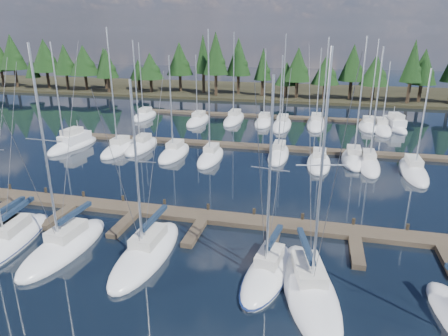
% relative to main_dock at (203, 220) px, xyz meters
% --- Properties ---
extents(ground, '(260.00, 260.00, 0.00)m').
position_rel_main_dock_xyz_m(ground, '(0.00, 12.64, -0.20)').
color(ground, black).
rests_on(ground, ground).
extents(far_shore, '(220.00, 30.00, 0.60)m').
position_rel_main_dock_xyz_m(far_shore, '(0.00, 72.64, 0.10)').
color(far_shore, '#292617').
rests_on(far_shore, ground).
extents(main_dock, '(44.00, 6.13, 0.90)m').
position_rel_main_dock_xyz_m(main_dock, '(0.00, 0.00, 0.00)').
color(main_dock, '#4C3F2F').
rests_on(main_dock, ground).
extents(back_docks, '(50.00, 21.80, 0.40)m').
position_rel_main_dock_xyz_m(back_docks, '(0.00, 32.23, -0.00)').
color(back_docks, '#4C3F2F').
rests_on(back_docks, ground).
extents(front_sailboat_1, '(4.05, 9.86, 13.62)m').
position_rel_main_dock_xyz_m(front_sailboat_1, '(-12.83, -6.84, 0.08)').
color(front_sailboat_1, silver).
rests_on(front_sailboat_1, ground).
extents(front_sailboat_2, '(3.59, 9.18, 15.14)m').
position_rel_main_dock_xyz_m(front_sailboat_2, '(-8.45, -6.56, 0.09)').
color(front_sailboat_2, silver).
rests_on(front_sailboat_2, ground).
extents(front_sailboat_3, '(3.20, 9.60, 13.11)m').
position_rel_main_dock_xyz_m(front_sailboat_3, '(-2.34, -5.99, 0.07)').
color(front_sailboat_3, silver).
rests_on(front_sailboat_3, ground).
extents(front_sailboat_4, '(3.81, 8.17, 13.61)m').
position_rel_main_dock_xyz_m(front_sailboat_4, '(6.22, -6.47, 0.09)').
color(front_sailboat_4, silver).
rests_on(front_sailboat_4, ground).
extents(front_sailboat_5, '(5.33, 10.61, 15.13)m').
position_rel_main_dock_xyz_m(front_sailboat_5, '(8.87, -7.49, 0.08)').
color(front_sailboat_5, silver).
rests_on(front_sailboat_5, ground).
extents(back_sailboat_rows, '(45.61, 32.46, 16.15)m').
position_rel_main_dock_xyz_m(back_sailboat_rows, '(0.45, 27.72, 0.06)').
color(back_sailboat_rows, silver).
rests_on(back_sailboat_rows, ground).
extents(motor_yacht_left, '(3.56, 8.57, 4.16)m').
position_rel_main_dock_xyz_m(motor_yacht_left, '(-23.29, 17.77, 0.26)').
color(motor_yacht_left, silver).
rests_on(motor_yacht_left, ground).
extents(motor_yacht_right, '(4.43, 8.73, 4.16)m').
position_rel_main_dock_xyz_m(motor_yacht_right, '(20.62, 38.75, 0.26)').
color(motor_yacht_right, silver).
rests_on(motor_yacht_right, ground).
extents(tree_line, '(183.95, 11.60, 14.09)m').
position_rel_main_dock_xyz_m(tree_line, '(-2.78, 62.86, 7.39)').
color(tree_line, black).
rests_on(tree_line, far_shore).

